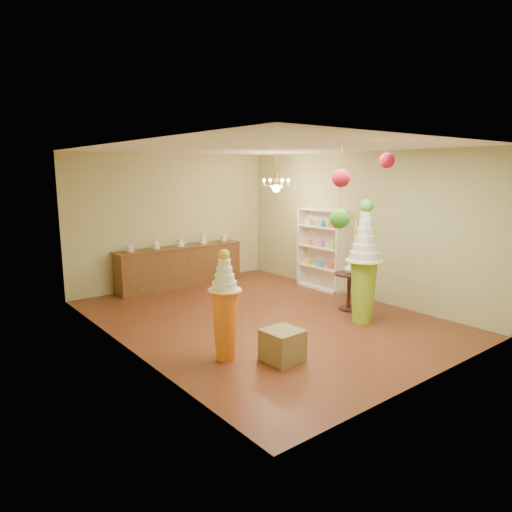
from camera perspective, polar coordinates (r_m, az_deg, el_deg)
floor at (r=8.34m, az=0.76°, el=-7.69°), size 6.50×6.50×0.00m
ceiling at (r=7.93m, az=0.82°, el=13.38°), size 6.50×6.50×0.00m
wall_back at (r=10.70m, az=-10.29°, el=4.43°), size 5.00×0.04×3.00m
wall_front at (r=5.88m, az=21.20°, el=-1.04°), size 5.00×0.04×3.00m
wall_left at (r=6.72m, az=-15.99°, el=0.65°), size 0.04×6.50×3.00m
wall_right at (r=9.75m, az=12.29°, el=3.78°), size 0.04×6.50×3.00m
pedestal_green at (r=8.07m, az=13.31°, el=-2.34°), size 0.78×0.78×2.15m
pedestal_orange at (r=6.39m, az=-3.90°, el=-7.45°), size 0.50×0.50×1.57m
burlap_riser at (r=6.48m, az=3.32°, el=-11.07°), size 0.51×0.51×0.45m
sideboard at (r=10.61m, az=-9.40°, el=-1.18°), size 3.04×0.54×1.16m
shelving_unit at (r=10.24m, az=8.13°, el=0.85°), size 0.33×1.20×1.80m
round_table at (r=8.85m, az=11.56°, el=-3.72°), size 0.69×0.69×0.71m
vase at (r=8.77m, az=11.64°, el=-1.47°), size 0.23×0.23×0.21m
pom_red_left at (r=6.30m, az=10.59°, el=9.54°), size 0.24×0.24×0.60m
pom_green_mid at (r=6.48m, az=10.39°, el=4.61°), size 0.28×0.28×1.18m
pom_red_right at (r=6.28m, az=16.06°, el=11.41°), size 0.20×0.20×0.35m
chandelier at (r=9.88m, az=2.54°, el=8.76°), size 0.77×0.77×0.85m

